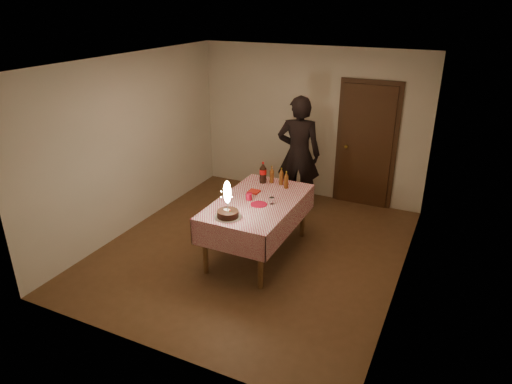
# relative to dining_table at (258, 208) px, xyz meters

# --- Properties ---
(ground) EXTENTS (4.00, 4.50, 0.01)m
(ground) POSITION_rel_dining_table_xyz_m (-0.10, 0.07, -0.70)
(ground) COLOR brown
(ground) RESTS_ON ground
(room_shell) EXTENTS (4.04, 4.54, 2.62)m
(room_shell) POSITION_rel_dining_table_xyz_m (-0.06, 0.15, 0.95)
(room_shell) COLOR beige
(room_shell) RESTS_ON ground
(dining_table) EXTENTS (1.02, 1.72, 0.81)m
(dining_table) POSITION_rel_dining_table_xyz_m (0.00, 0.00, 0.00)
(dining_table) COLOR brown
(dining_table) RESTS_ON ground
(birthday_cake) EXTENTS (0.33, 0.33, 0.48)m
(birthday_cake) POSITION_rel_dining_table_xyz_m (-0.12, -0.61, 0.23)
(birthday_cake) COLOR white
(birthday_cake) RESTS_ON dining_table
(red_plate) EXTENTS (0.22, 0.22, 0.01)m
(red_plate) POSITION_rel_dining_table_xyz_m (0.07, -0.11, 0.11)
(red_plate) COLOR #B60C2A
(red_plate) RESTS_ON dining_table
(red_cup) EXTENTS (0.08, 0.08, 0.10)m
(red_cup) POSITION_rel_dining_table_xyz_m (-0.11, -0.03, 0.16)
(red_cup) COLOR #B70C29
(red_cup) RESTS_ON dining_table
(clear_cup) EXTENTS (0.07, 0.07, 0.09)m
(clear_cup) POSITION_rel_dining_table_xyz_m (0.21, -0.02, 0.15)
(clear_cup) COLOR white
(clear_cup) RESTS_ON dining_table
(napkin_stack) EXTENTS (0.15, 0.15, 0.02)m
(napkin_stack) POSITION_rel_dining_table_xyz_m (-0.17, 0.23, 0.12)
(napkin_stack) COLOR #B41E14
(napkin_stack) RESTS_ON dining_table
(cola_bottle) EXTENTS (0.10, 0.10, 0.32)m
(cola_bottle) POSITION_rel_dining_table_xyz_m (-0.21, 0.62, 0.26)
(cola_bottle) COLOR black
(cola_bottle) RESTS_ON dining_table
(amber_bottle_left) EXTENTS (0.06, 0.06, 0.26)m
(amber_bottle_left) POSITION_rel_dining_table_xyz_m (-0.09, 0.67, 0.23)
(amber_bottle_left) COLOR #5E3010
(amber_bottle_left) RESTS_ON dining_table
(amber_bottle_right) EXTENTS (0.06, 0.06, 0.26)m
(amber_bottle_right) POSITION_rel_dining_table_xyz_m (0.18, 0.57, 0.23)
(amber_bottle_right) COLOR #5E3010
(amber_bottle_right) RESTS_ON dining_table
(amber_bottle_mid) EXTENTS (0.06, 0.06, 0.26)m
(amber_bottle_mid) POSITION_rel_dining_table_xyz_m (0.06, 0.66, 0.23)
(amber_bottle_mid) COLOR #5E3010
(amber_bottle_mid) RESTS_ON dining_table
(photographer) EXTENTS (0.79, 0.61, 1.92)m
(photographer) POSITION_rel_dining_table_xyz_m (-0.03, 1.62, 0.26)
(photographer) COLOR black
(photographer) RESTS_ON ground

